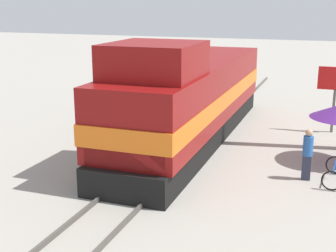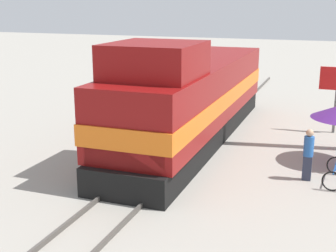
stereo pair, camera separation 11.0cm
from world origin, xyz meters
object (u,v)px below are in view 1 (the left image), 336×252
locomotive (189,99)px  person_bystander (308,152)px  billboard_sign (336,84)px  bicycle (334,172)px

locomotive → person_bystander: locomotive is taller
billboard_sign → person_bystander: bearing=-96.0°
person_bystander → bicycle: bearing=5.6°
billboard_sign → locomotive: bearing=-147.1°
billboard_sign → bicycle: billboard_sign is taller
billboard_sign → person_bystander: billboard_sign is taller
locomotive → billboard_sign: (5.88, 3.80, 0.38)m
billboard_sign → bicycle: (0.19, -6.62, -1.93)m
bicycle → person_bystander: bearing=9.0°
billboard_sign → person_bystander: 6.87m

